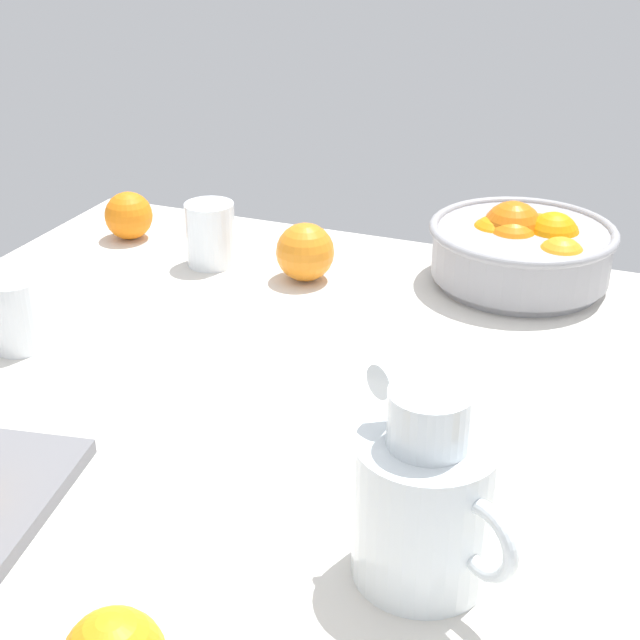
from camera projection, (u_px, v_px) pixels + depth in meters
The scene contains 7 objects.
ground_plane at pixel (306, 416), 97.01cm from camera, with size 111.49×96.93×3.00cm, color silver.
fruit_bowl at pixel (522, 249), 121.94cm from camera, with size 24.54×24.54×10.74cm.
juice_pitcher at pixel (424, 509), 70.91cm from camera, with size 13.88×11.11×17.28cm.
juice_glass at pixel (17, 320), 105.84cm from camera, with size 5.73×5.73×8.50cm.
second_glass at pixel (211, 238), 128.27cm from camera, with size 6.82×6.82×8.88cm.
loose_orange_0 at pixel (305, 252), 123.49cm from camera, with size 7.87×7.87×7.87cm, color orange.
loose_orange_1 at pixel (129, 216), 137.34cm from camera, with size 7.10×7.10×7.10cm, color orange.
Camera 1 is at (31.80, -76.06, 50.64)cm, focal length 51.96 mm.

